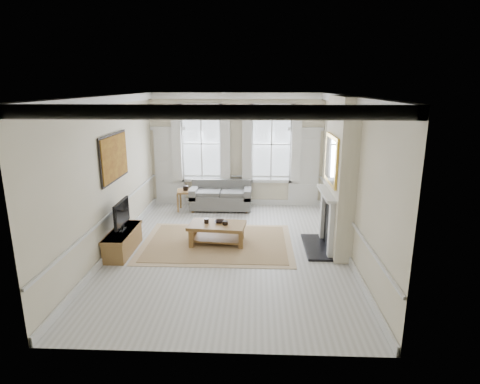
{
  "coord_description": "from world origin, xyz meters",
  "views": [
    {
      "loc": [
        0.6,
        -8.39,
        3.62
      ],
      "look_at": [
        0.24,
        0.41,
        1.25
      ],
      "focal_mm": 30.0,
      "sensor_mm": 36.0,
      "label": 1
    }
  ],
  "objects_px": {
    "sofa": "(221,197)",
    "tv_stand": "(123,241)",
    "side_table": "(186,194)",
    "coffee_table": "(217,227)"
  },
  "relations": [
    {
      "from": "side_table",
      "to": "coffee_table",
      "type": "bearing_deg",
      "value": -65.42
    },
    {
      "from": "coffee_table",
      "to": "tv_stand",
      "type": "bearing_deg",
      "value": -158.48
    },
    {
      "from": "sofa",
      "to": "tv_stand",
      "type": "height_order",
      "value": "sofa"
    },
    {
      "from": "side_table",
      "to": "sofa",
      "type": "bearing_deg",
      "value": 11.35
    },
    {
      "from": "sofa",
      "to": "coffee_table",
      "type": "height_order",
      "value": "sofa"
    },
    {
      "from": "sofa",
      "to": "coffee_table",
      "type": "xyz_separation_m",
      "value": [
        0.14,
        -2.74,
        0.05
      ]
    },
    {
      "from": "tv_stand",
      "to": "coffee_table",
      "type": "bearing_deg",
      "value": 15.65
    },
    {
      "from": "sofa",
      "to": "side_table",
      "type": "bearing_deg",
      "value": -168.65
    },
    {
      "from": "sofa",
      "to": "side_table",
      "type": "height_order",
      "value": "sofa"
    },
    {
      "from": "sofa",
      "to": "tv_stand",
      "type": "relative_size",
      "value": 1.27
    }
  ]
}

